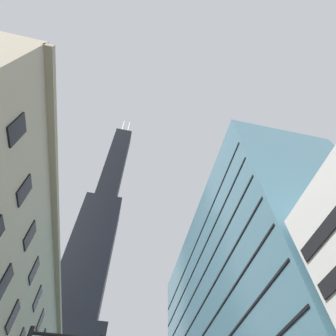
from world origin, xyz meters
name	(u,v)px	position (x,y,z in m)	size (l,w,h in m)	color
dark_skyscraper	(82,285)	(-16.32, 96.36, 63.62)	(26.54, 26.54, 215.48)	black
glass_office_midrise	(257,331)	(20.01, 30.25, 21.47)	(18.12, 50.22, 42.93)	teal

